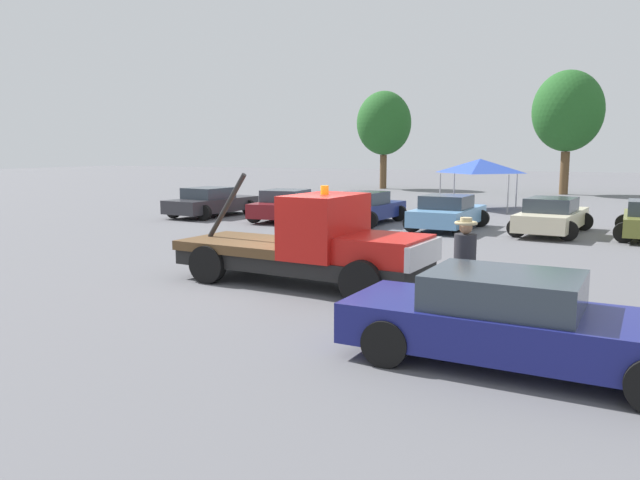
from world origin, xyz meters
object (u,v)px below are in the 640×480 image
person_near_truck (465,259)px  parked_car_charcoal (211,202)px  parked_car_skyblue (447,213)px  foreground_car (517,322)px  parked_car_cream (552,216)px  tree_center (568,111)px  traffic_cone (309,242)px  canopy_tent_blue (480,166)px  tree_right (384,123)px  parked_car_maroon (287,205)px  tow_truck (314,246)px  parked_car_navy (364,208)px

person_near_truck → parked_car_charcoal: size_ratio=0.39×
parked_car_skyblue → foreground_car: bearing=-159.1°
parked_car_cream → tree_center: 22.44m
person_near_truck → parked_car_charcoal: (-14.16, 12.91, -0.44)m
traffic_cone → parked_car_skyblue: bearing=68.2°
parked_car_skyblue → canopy_tent_blue: (-0.42, 9.25, 1.57)m
parked_car_charcoal → foreground_car: bearing=-126.9°
parked_car_cream → foreground_car: bearing=-170.5°
tree_center → tree_right: tree_center is taller
parked_car_skyblue → parked_car_cream: 3.77m
parked_car_maroon → canopy_tent_blue: 11.21m
parked_car_skyblue → tree_center: 22.95m
tow_truck → canopy_tent_blue: bearing=95.5°
parked_car_navy → parked_car_cream: bearing=-85.9°
parked_car_navy → parked_car_skyblue: size_ratio=1.03×
tow_truck → parked_car_cream: 12.29m
parked_car_cream → canopy_tent_blue: canopy_tent_blue is taller
person_near_truck → foreground_car: bearing=-50.9°
foreground_car → parked_car_charcoal: (-15.35, 15.19, -0.00)m
parked_car_navy → tree_right: size_ratio=0.60×
parked_car_maroon → parked_car_cream: same height
parked_car_maroon → tree_right: tree_right is taller
parked_car_charcoal → parked_car_navy: same height
person_near_truck → parked_car_navy: (-6.73, 13.10, -0.44)m
person_near_truck → canopy_tent_blue: bearing=110.7°
person_near_truck → parked_car_cream: person_near_truck is taller
foreground_car → parked_car_cream: 15.18m
parked_car_maroon → canopy_tent_blue: canopy_tent_blue is taller
foreground_car → person_near_truck: person_near_truck is taller
parked_car_charcoal → parked_car_maroon: size_ratio=1.05×
parked_car_maroon → parked_car_cream: bearing=-94.2°
parked_car_charcoal → parked_car_skyblue: same height
tow_truck → traffic_cone: tow_truck is taller
foreground_car → parked_car_cream: same height
parked_car_navy → tree_center: size_ratio=0.54×
parked_car_navy → parked_car_cream: size_ratio=0.91×
parked_car_charcoal → traffic_cone: size_ratio=8.70×
foreground_car → person_near_truck: size_ratio=2.74×
person_near_truck → parked_car_skyblue: 12.94m
canopy_tent_blue → tree_center: 13.83m
parked_car_maroon → traffic_cone: 8.44m
person_near_truck → tree_right: size_ratio=0.25×
parked_car_skyblue → tree_right: bearing=28.6°
tow_truck → parked_car_navy: tow_truck is taller
person_near_truck → traffic_cone: size_ratio=3.37×
canopy_tent_blue → tree_right: tree_right is taller
parked_car_navy → traffic_cone: size_ratio=8.20×
parked_car_navy → tow_truck: bearing=-159.5°
parked_car_maroon → tree_center: (10.17, 21.79, 4.95)m
parked_car_cream → tree_right: size_ratio=0.66×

